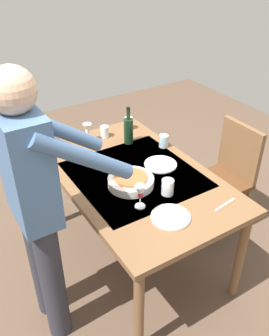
{
  "coord_description": "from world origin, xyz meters",
  "views": [
    {
      "loc": [
        -1.74,
        1.08,
        2.14
      ],
      "look_at": [
        0.0,
        0.0,
        0.82
      ],
      "focal_mm": 38.81,
      "sensor_mm": 36.0,
      "label": 1
    }
  ],
  "objects_px": {
    "person_server": "(37,202)",
    "dinner_plate_near": "(160,164)",
    "water_cup_far_left": "(168,187)",
    "chair_near": "(228,172)",
    "wine_bottle": "(128,130)",
    "water_cup_near_left": "(164,141)",
    "water_cup_far_right": "(105,132)",
    "water_cup_near_right": "(129,123)",
    "dinner_plate_far": "(171,217)",
    "dining_table": "(135,183)",
    "wine_glass_right": "(140,193)",
    "wine_glass_left": "(87,129)",
    "serving_bowl_pasta": "(131,181)"
  },
  "relations": [
    {
      "from": "wine_glass_left",
      "to": "dinner_plate_near",
      "type": "distance_m",
      "value": 0.66
    },
    {
      "from": "chair_near",
      "to": "water_cup_far_right",
      "type": "xyz_separation_m",
      "value": [
        0.66,
        0.76,
        0.28
      ]
    },
    {
      "from": "dining_table",
      "to": "wine_bottle",
      "type": "distance_m",
      "value": 0.48
    },
    {
      "from": "water_cup_far_right",
      "to": "serving_bowl_pasta",
      "type": "xyz_separation_m",
      "value": [
        -0.68,
        0.17,
        -0.01
      ]
    },
    {
      "from": "chair_near",
      "to": "water_cup_far_right",
      "type": "height_order",
      "value": "chair_near"
    },
    {
      "from": "person_server",
      "to": "wine_glass_left",
      "type": "relative_size",
      "value": 11.19
    },
    {
      "from": "water_cup_far_right",
      "to": "dinner_plate_far",
      "type": "height_order",
      "value": "water_cup_far_right"
    },
    {
      "from": "dining_table",
      "to": "water_cup_near_left",
      "type": "bearing_deg",
      "value": -62.31
    },
    {
      "from": "wine_glass_right",
      "to": "water_cup_far_left",
      "type": "distance_m",
      "value": 0.22
    },
    {
      "from": "water_cup_far_left",
      "to": "dinner_plate_near",
      "type": "height_order",
      "value": "water_cup_far_left"
    },
    {
      "from": "dinner_plate_near",
      "to": "water_cup_far_right",
      "type": "bearing_deg",
      "value": 12.67
    },
    {
      "from": "chair_near",
      "to": "water_cup_far_left",
      "type": "distance_m",
      "value": 0.87
    },
    {
      "from": "wine_bottle",
      "to": "dinner_plate_far",
      "type": "height_order",
      "value": "wine_bottle"
    },
    {
      "from": "water_cup_far_right",
      "to": "chair_near",
      "type": "bearing_deg",
      "value": -130.79
    },
    {
      "from": "dining_table",
      "to": "serving_bowl_pasta",
      "type": "distance_m",
      "value": 0.17
    },
    {
      "from": "dinner_plate_far",
      "to": "chair_near",
      "type": "bearing_deg",
      "value": -65.1
    },
    {
      "from": "dining_table",
      "to": "dinner_plate_far",
      "type": "distance_m",
      "value": 0.5
    },
    {
      "from": "water_cup_near_left",
      "to": "dinner_plate_far",
      "type": "xyz_separation_m",
      "value": [
        -0.7,
        0.45,
        -0.04
      ]
    },
    {
      "from": "chair_near",
      "to": "water_cup_far_left",
      "type": "bearing_deg",
      "value": 106.0
    },
    {
      "from": "wine_bottle",
      "to": "dinner_plate_near",
      "type": "relative_size",
      "value": 1.29
    },
    {
      "from": "person_server",
      "to": "water_cup_far_right",
      "type": "bearing_deg",
      "value": -45.98
    },
    {
      "from": "wine_glass_left",
      "to": "wine_glass_right",
      "type": "height_order",
      "value": "same"
    },
    {
      "from": "dining_table",
      "to": "wine_bottle",
      "type": "bearing_deg",
      "value": -26.02
    },
    {
      "from": "wine_glass_right",
      "to": "water_cup_near_left",
      "type": "relative_size",
      "value": 1.55
    },
    {
      "from": "person_server",
      "to": "serving_bowl_pasta",
      "type": "relative_size",
      "value": 5.63
    },
    {
      "from": "water_cup_near_right",
      "to": "water_cup_far_right",
      "type": "height_order",
      "value": "water_cup_near_right"
    },
    {
      "from": "dinner_plate_near",
      "to": "water_cup_near_right",
      "type": "bearing_deg",
      "value": -9.73
    },
    {
      "from": "wine_bottle",
      "to": "water_cup_near_right",
      "type": "relative_size",
      "value": 2.83
    },
    {
      "from": "chair_near",
      "to": "wine_bottle",
      "type": "relative_size",
      "value": 3.07
    },
    {
      "from": "dining_table",
      "to": "water_cup_near_left",
      "type": "relative_size",
      "value": 15.38
    },
    {
      "from": "water_cup_far_right",
      "to": "wine_glass_left",
      "type": "bearing_deg",
      "value": 89.79
    },
    {
      "from": "water_cup_far_right",
      "to": "dinner_plate_near",
      "type": "height_order",
      "value": "water_cup_far_right"
    },
    {
      "from": "wine_glass_right",
      "to": "dinner_plate_far",
      "type": "height_order",
      "value": "wine_glass_right"
    },
    {
      "from": "person_server",
      "to": "serving_bowl_pasta",
      "type": "height_order",
      "value": "person_server"
    },
    {
      "from": "wine_glass_left",
      "to": "wine_bottle",
      "type": "bearing_deg",
      "value": -126.09
    },
    {
      "from": "water_cup_near_left",
      "to": "water_cup_near_right",
      "type": "relative_size",
      "value": 0.93
    },
    {
      "from": "wine_bottle",
      "to": "water_cup_near_left",
      "type": "bearing_deg",
      "value": -135.25
    },
    {
      "from": "dining_table",
      "to": "wine_glass_left",
      "type": "relative_size",
      "value": 9.91
    },
    {
      "from": "chair_near",
      "to": "wine_glass_right",
      "type": "relative_size",
      "value": 6.03
    },
    {
      "from": "wine_glass_right",
      "to": "water_cup_near_left",
      "type": "distance_m",
      "value": 0.75
    },
    {
      "from": "person_server",
      "to": "dinner_plate_near",
      "type": "relative_size",
      "value": 7.34
    },
    {
      "from": "water_cup_far_left",
      "to": "chair_near",
      "type": "bearing_deg",
      "value": -74.0
    },
    {
      "from": "wine_glass_right",
      "to": "dining_table",
      "type": "bearing_deg",
      "value": -26.48
    },
    {
      "from": "wine_glass_left",
      "to": "water_cup_near_right",
      "type": "height_order",
      "value": "wine_glass_left"
    },
    {
      "from": "wine_glass_left",
      "to": "water_cup_far_right",
      "type": "height_order",
      "value": "wine_glass_left"
    },
    {
      "from": "person_server",
      "to": "water_cup_far_left",
      "type": "height_order",
      "value": "person_server"
    },
    {
      "from": "water_cup_far_left",
      "to": "serving_bowl_pasta",
      "type": "xyz_separation_m",
      "value": [
        0.2,
        0.15,
        -0.02
      ]
    },
    {
      "from": "wine_bottle",
      "to": "wine_glass_left",
      "type": "relative_size",
      "value": 1.96
    },
    {
      "from": "water_cup_far_right",
      "to": "water_cup_near_right",
      "type": "bearing_deg",
      "value": -86.04
    },
    {
      "from": "person_server",
      "to": "water_cup_near_left",
      "type": "height_order",
      "value": "person_server"
    }
  ]
}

